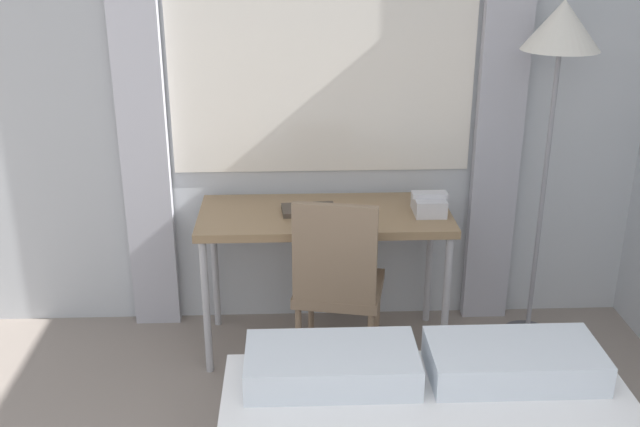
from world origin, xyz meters
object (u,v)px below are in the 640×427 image
object	(u,v)px
book	(309,209)
telephone	(429,204)
desk	(325,224)
desk_chair	(338,279)
standing_lamp	(560,50)

from	to	relation	value
book	telephone	bearing A→B (deg)	-3.33
desk	desk_chair	world-z (taller)	desk_chair
standing_lamp	telephone	distance (m)	0.93
desk_chair	book	size ratio (longest dim) A/B	3.42
desk_chair	standing_lamp	xyz separation A→B (m)	(1.03, 0.30, 1.00)
desk_chair	telephone	size ratio (longest dim) A/B	4.91
telephone	desk_chair	bearing A→B (deg)	-151.88
standing_lamp	book	bearing A→B (deg)	-178.98
desk_chair	standing_lamp	bearing A→B (deg)	27.76
desk	desk_chair	distance (m)	0.32
desk_chair	book	world-z (taller)	desk_chair
desk_chair	telephone	xyz separation A→B (m)	(0.46, 0.24, 0.28)
desk_chair	telephone	world-z (taller)	desk_chair
desk	telephone	size ratio (longest dim) A/B	6.55
standing_lamp	book	distance (m)	1.39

